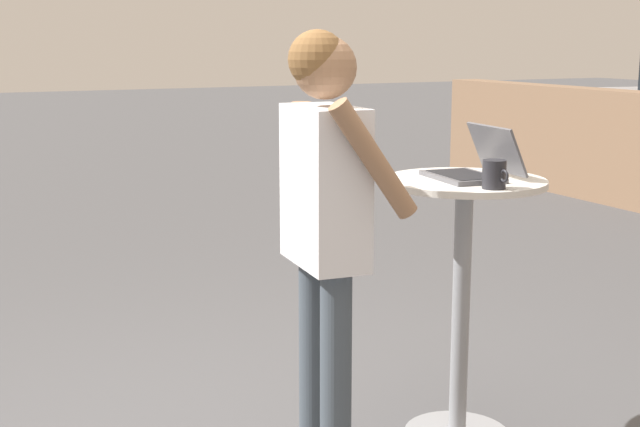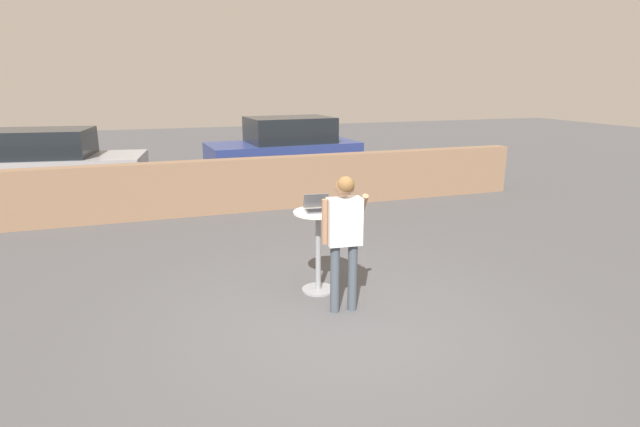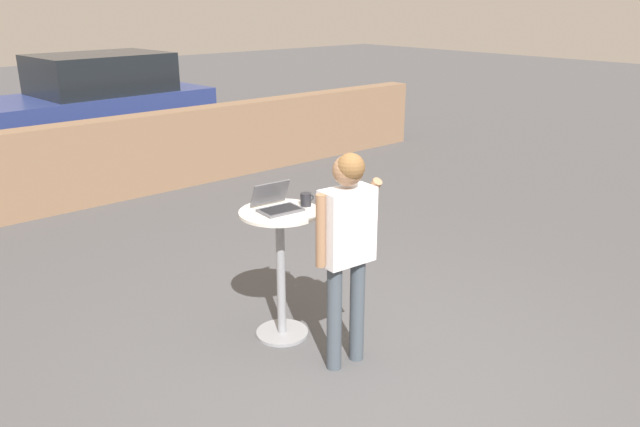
{
  "view_description": "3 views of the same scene",
  "coord_description": "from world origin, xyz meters",
  "px_view_note": "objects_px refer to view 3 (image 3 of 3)",
  "views": [
    {
      "loc": [
        2.84,
        -1.01,
        1.6
      ],
      "look_at": [
        -0.1,
        0.41,
        0.95
      ],
      "focal_mm": 50.0,
      "sensor_mm": 36.0,
      "label": 1
    },
    {
      "loc": [
        -1.86,
        -4.74,
        2.65
      ],
      "look_at": [
        -0.05,
        0.63,
        1.13
      ],
      "focal_mm": 28.0,
      "sensor_mm": 36.0,
      "label": 2
    },
    {
      "loc": [
        -2.68,
        -2.63,
        2.6
      ],
      "look_at": [
        0.13,
        0.59,
        1.12
      ],
      "focal_mm": 35.0,
      "sensor_mm": 36.0,
      "label": 3
    }
  ],
  "objects_px": {
    "coffee_mug": "(306,199)",
    "standing_person": "(347,236)",
    "cafe_table": "(281,258)",
    "laptop": "(277,204)",
    "parked_car_near_street": "(96,105)"
  },
  "relations": [
    {
      "from": "laptop",
      "to": "coffee_mug",
      "type": "xyz_separation_m",
      "value": [
        0.23,
        -0.08,
        0.01
      ]
    },
    {
      "from": "cafe_table",
      "to": "standing_person",
      "type": "bearing_deg",
      "value": -81.51
    },
    {
      "from": "standing_person",
      "to": "parked_car_near_street",
      "type": "xyz_separation_m",
      "value": [
        1.31,
        7.62,
        -0.15
      ]
    },
    {
      "from": "laptop",
      "to": "standing_person",
      "type": "height_order",
      "value": "standing_person"
    },
    {
      "from": "cafe_table",
      "to": "coffee_mug",
      "type": "xyz_separation_m",
      "value": [
        0.23,
        -0.04,
        0.44
      ]
    },
    {
      "from": "cafe_table",
      "to": "coffee_mug",
      "type": "height_order",
      "value": "coffee_mug"
    },
    {
      "from": "standing_person",
      "to": "parked_car_near_street",
      "type": "bearing_deg",
      "value": 80.23
    },
    {
      "from": "coffee_mug",
      "to": "standing_person",
      "type": "distance_m",
      "value": 0.63
    },
    {
      "from": "coffee_mug",
      "to": "standing_person",
      "type": "relative_size",
      "value": 0.08
    },
    {
      "from": "cafe_table",
      "to": "parked_car_near_street",
      "type": "distance_m",
      "value": 7.11
    },
    {
      "from": "laptop",
      "to": "parked_car_near_street",
      "type": "distance_m",
      "value": 7.07
    },
    {
      "from": "cafe_table",
      "to": "laptop",
      "type": "relative_size",
      "value": 3.11
    },
    {
      "from": "laptop",
      "to": "standing_person",
      "type": "relative_size",
      "value": 0.21
    },
    {
      "from": "cafe_table",
      "to": "laptop",
      "type": "distance_m",
      "value": 0.44
    },
    {
      "from": "standing_person",
      "to": "parked_car_near_street",
      "type": "height_order",
      "value": "parked_car_near_street"
    }
  ]
}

